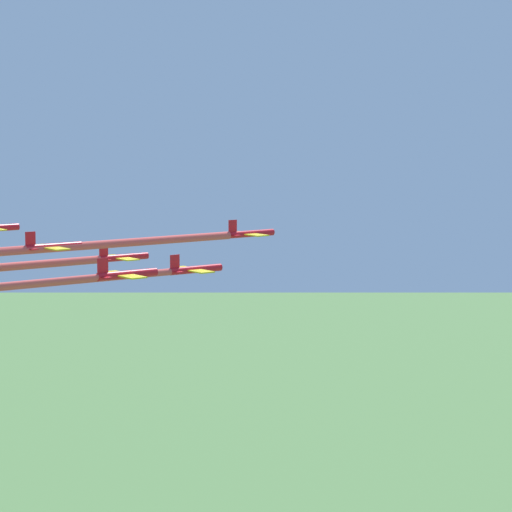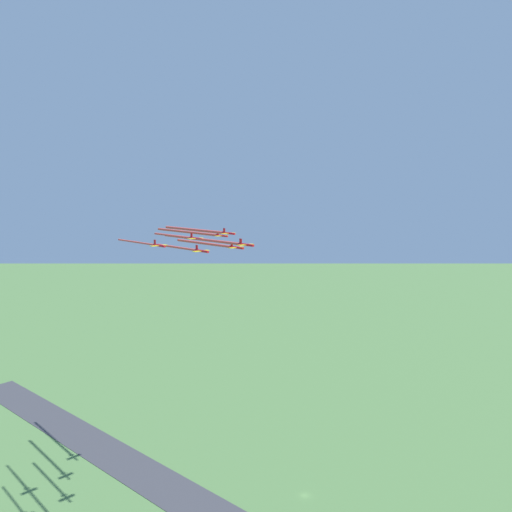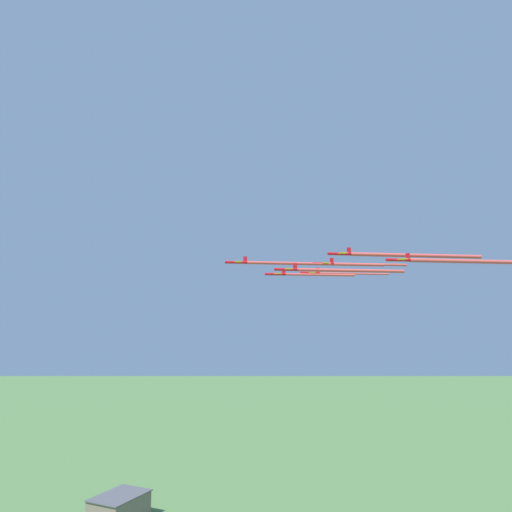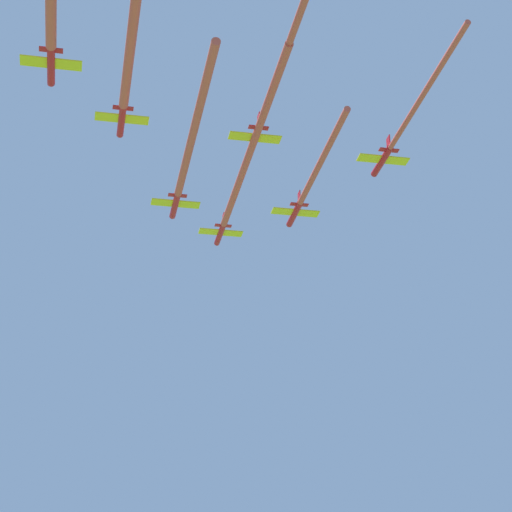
{
  "view_description": "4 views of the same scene",
  "coord_description": "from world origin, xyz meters",
  "px_view_note": "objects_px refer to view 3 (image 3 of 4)",
  "views": [
    {
      "loc": [
        215.25,
        17.9,
        146.78
      ],
      "look_at": [
        38.36,
        24.62,
        125.97
      ],
      "focal_mm": 85.0,
      "sensor_mm": 36.0,
      "label": 1
    },
    {
      "loc": [
        62.68,
        221.45,
        151.74
      ],
      "look_at": [
        29.77,
        29.41,
        124.83
      ],
      "focal_mm": 35.0,
      "sensor_mm": 36.0,
      "label": 2
    },
    {
      "loc": [
        -128.5,
        -61.26,
        106.78
      ],
      "look_at": [
        37.13,
        17.97,
        131.26
      ],
      "focal_mm": 35.0,
      "sensor_mm": 36.0,
      "label": 3
    },
    {
      "loc": [
        103.27,
        -120.01,
        54.01
      ],
      "look_at": [
        38.75,
        26.35,
        124.28
      ],
      "focal_mm": 70.0,
      "sensor_mm": 36.0,
      "label": 4
    }
  ],
  "objects_px": {
    "jet_3": "(340,254)",
    "jet_5": "(311,273)",
    "jet_4": "(324,263)",
    "hangar": "(119,508)",
    "jet_1": "(287,269)",
    "jet_6": "(399,260)",
    "jet_2": "(276,274)",
    "jet_0": "(237,262)"
  },
  "relations": [
    {
      "from": "jet_3",
      "to": "jet_4",
      "type": "relative_size",
      "value": 1.0
    },
    {
      "from": "hangar",
      "to": "jet_1",
      "type": "xyz_separation_m",
      "value": [
        -63.14,
        -124.62,
        118.53
      ]
    },
    {
      "from": "jet_3",
      "to": "jet_5",
      "type": "height_order",
      "value": "jet_3"
    },
    {
      "from": "jet_4",
      "to": "jet_6",
      "type": "relative_size",
      "value": 1.0
    },
    {
      "from": "jet_1",
      "to": "jet_2",
      "type": "height_order",
      "value": "jet_2"
    },
    {
      "from": "jet_0",
      "to": "jet_1",
      "type": "bearing_deg",
      "value": -120.47
    },
    {
      "from": "jet_4",
      "to": "jet_5",
      "type": "bearing_deg",
      "value": -0.0
    },
    {
      "from": "jet_0",
      "to": "jet_1",
      "type": "height_order",
      "value": "jet_0"
    },
    {
      "from": "jet_0",
      "to": "jet_3",
      "type": "height_order",
      "value": "jet_3"
    },
    {
      "from": "jet_5",
      "to": "jet_2",
      "type": "bearing_deg",
      "value": 120.47
    },
    {
      "from": "jet_2",
      "to": "jet_0",
      "type": "bearing_deg",
      "value": 120.47
    },
    {
      "from": "jet_4",
      "to": "jet_2",
      "type": "bearing_deg",
      "value": 59.53
    },
    {
      "from": "hangar",
      "to": "jet_1",
      "type": "relative_size",
      "value": 3.95
    },
    {
      "from": "jet_2",
      "to": "jet_3",
      "type": "height_order",
      "value": "jet_3"
    },
    {
      "from": "jet_1",
      "to": "jet_2",
      "type": "relative_size",
      "value": 1.0
    },
    {
      "from": "jet_0",
      "to": "jet_5",
      "type": "relative_size",
      "value": 1.0
    },
    {
      "from": "jet_6",
      "to": "jet_4",
      "type": "bearing_deg",
      "value": 29.54
    },
    {
      "from": "jet_5",
      "to": "jet_1",
      "type": "bearing_deg",
      "value": 150.46
    },
    {
      "from": "jet_4",
      "to": "jet_0",
      "type": "bearing_deg",
      "value": 90.0
    },
    {
      "from": "jet_1",
      "to": "jet_5",
      "type": "relative_size",
      "value": 1.0
    },
    {
      "from": "jet_3",
      "to": "jet_4",
      "type": "xyz_separation_m",
      "value": [
        16.12,
        11.02,
        -1.06
      ]
    },
    {
      "from": "jet_3",
      "to": "jet_0",
      "type": "bearing_deg",
      "value": 59.53
    },
    {
      "from": "hangar",
      "to": "jet_3",
      "type": "relative_size",
      "value": 3.95
    },
    {
      "from": "jet_1",
      "to": "jet_3",
      "type": "height_order",
      "value": "jet_3"
    },
    {
      "from": "jet_2",
      "to": "jet_3",
      "type": "xyz_separation_m",
      "value": [
        -14.81,
        -30.23,
        4.39
      ]
    },
    {
      "from": "jet_2",
      "to": "jet_3",
      "type": "distance_m",
      "value": 33.94
    },
    {
      "from": "jet_0",
      "to": "jet_3",
      "type": "bearing_deg",
      "value": -120.47
    },
    {
      "from": "hangar",
      "to": "jet_0",
      "type": "distance_m",
      "value": 173.58
    },
    {
      "from": "hangar",
      "to": "jet_1",
      "type": "height_order",
      "value": "jet_1"
    },
    {
      "from": "jet_3",
      "to": "hangar",
      "type": "bearing_deg",
      "value": 32.38
    },
    {
      "from": "jet_0",
      "to": "jet_3",
      "type": "relative_size",
      "value": 1.0
    },
    {
      "from": "jet_4",
      "to": "jet_6",
      "type": "height_order",
      "value": "jet_4"
    },
    {
      "from": "jet_0",
      "to": "jet_5",
      "type": "bearing_deg",
      "value": -59.53
    },
    {
      "from": "hangar",
      "to": "jet_4",
      "type": "xyz_separation_m",
      "value": [
        -45.72,
        -132.81,
        122.07
      ]
    },
    {
      "from": "jet_6",
      "to": "jet_1",
      "type": "bearing_deg",
      "value": 59.53
    },
    {
      "from": "jet_4",
      "to": "jet_1",
      "type": "bearing_deg",
      "value": 120.47
    },
    {
      "from": "jet_3",
      "to": "jet_4",
      "type": "distance_m",
      "value": 19.55
    },
    {
      "from": "jet_5",
      "to": "jet_6",
      "type": "distance_m",
      "value": 51.55
    },
    {
      "from": "jet_0",
      "to": "hangar",
      "type": "bearing_deg",
      "value": 24.2
    },
    {
      "from": "jet_0",
      "to": "jet_5",
      "type": "xyz_separation_m",
      "value": [
        34.85,
        -16.38,
        -1.53
      ]
    },
    {
      "from": "jet_4",
      "to": "jet_6",
      "type": "bearing_deg",
      "value": -150.46
    },
    {
      "from": "jet_2",
      "to": "jet_4",
      "type": "distance_m",
      "value": 19.54
    }
  ]
}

